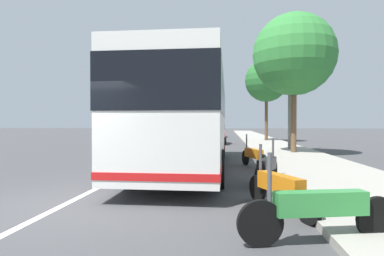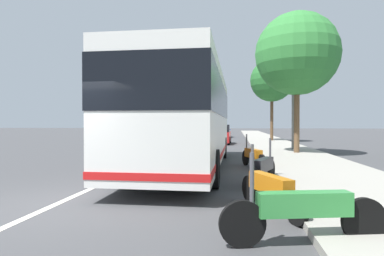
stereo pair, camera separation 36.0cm
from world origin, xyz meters
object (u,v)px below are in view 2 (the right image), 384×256
Objects in this scene: car_oncoming at (220,135)px; car_far_distant at (181,133)px; motorcycle_mid_row at (263,168)px; car_ahead_same_lane at (222,131)px; motorcycle_angled at (253,156)px; motorcycle_far_end at (270,188)px; motorcycle_by_tree at (303,211)px; utility_pole at (294,95)px; coach_bus at (188,114)px; roadside_tree_far_block at (272,80)px; roadside_tree_mid_block at (297,54)px; car_behind_bus at (199,130)px.

car_oncoming is 6.87m from car_far_distant.
car_ahead_same_lane is (30.14, 2.41, 0.26)m from motorcycle_mid_row.
car_ahead_same_lane is (26.92, 2.30, 0.26)m from motorcycle_angled.
motorcycle_far_end is at bearing -173.36° from car_oncoming.
car_ahead_same_lane is (34.59, 2.58, 0.24)m from motorcycle_by_tree.
utility_pole reaches higher than motorcycle_mid_row.
roadside_tree_far_block is (18.13, -4.98, 3.56)m from coach_bus.
car_ahead_same_lane is 0.63× the size of roadside_tree_mid_block.
motorcycle_mid_row is at bearing 164.23° from roadside_tree_mid_block.
coach_bus is 1.52× the size of roadside_tree_far_block.
motorcycle_far_end is (1.62, 0.28, -0.02)m from motorcycle_by_tree.
motorcycle_mid_row is 0.97× the size of motorcycle_angled.
car_behind_bus is at bearing 15.70° from roadside_tree_mid_block.
roadside_tree_mid_block is (-8.88, -4.51, 4.59)m from car_oncoming.
motorcycle_angled is 0.47× the size of car_ahead_same_lane.
motorcycle_by_tree is at bearing -173.71° from car_ahead_same_lane.
motorcycle_angled is at bearing -24.90° from motorcycle_far_end.
motorcycle_mid_row is 40.21m from car_behind_bus.
car_ahead_same_lane is at bearing 153.04° from car_far_distant.
motorcycle_angled is at bearing 12.06° from car_behind_bus.
coach_bus is 8.21m from roadside_tree_mid_block.
car_oncoming reaches higher than car_behind_bus.
motorcycle_mid_row is at bearing -172.10° from car_oncoming.
roadside_tree_mid_block is 3.03m from utility_pole.
coach_bus is at bearing 147.08° from utility_pole.
roadside_tree_far_block reaches higher than car_behind_bus.
coach_bus is at bearing -2.10° from motorcycle_far_end.
motorcycle_mid_row is (2.82, -0.11, 0.00)m from motorcycle_far_end.
coach_bus is at bearing 139.02° from roadside_tree_mid_block.
utility_pole reaches higher than coach_bus.
motorcycle_angled is 0.29× the size of roadside_tree_far_block.
coach_bus is at bearing 164.64° from roadside_tree_far_block.
car_far_distant is at bearing 35.98° from motorcycle_mid_row.
roadside_tree_far_block is at bearing -26.31° from motorcycle_angled.
car_behind_bus is at bearing 17.33° from utility_pole.
car_ahead_same_lane is at bearing 12.62° from roadside_tree_mid_block.
car_far_distant is 15.21m from utility_pole.
roadside_tree_mid_block is (-31.14, -8.75, 4.61)m from car_behind_bus.
utility_pole reaches higher than motorcycle_angled.
car_ahead_same_lane is 10.34m from car_behind_bus.
coach_bus is 2.47× the size of car_behind_bus.
motorcycle_mid_row is 11.58m from utility_pole.
utility_pole is (-28.82, -8.99, 2.67)m from car_behind_bus.
utility_pole is (-10.14, -0.19, -2.21)m from roadside_tree_far_block.
roadside_tree_mid_block reaches higher than motorcycle_mid_row.
car_ahead_same_lane reaches higher than motorcycle_far_end.
roadside_tree_mid_block is (11.39, -2.53, 4.86)m from motorcycle_far_end.
car_oncoming is (14.23, 1.98, 0.26)m from motorcycle_angled.
motorcycle_by_tree is at bearing 164.01° from motorcycle_angled.
motorcycle_mid_row is 0.47× the size of car_far_distant.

